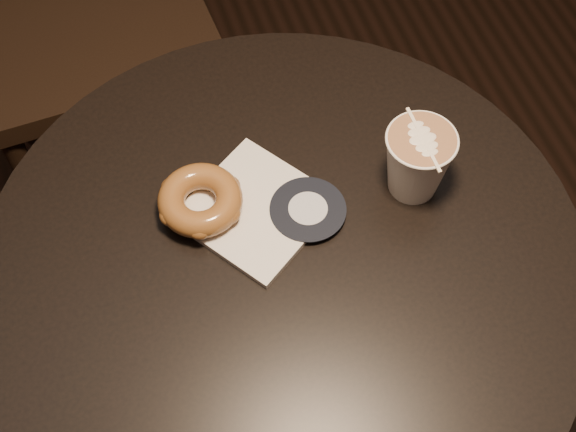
{
  "coord_description": "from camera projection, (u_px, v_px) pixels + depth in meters",
  "views": [
    {
      "loc": [
        -0.13,
        -0.42,
        1.55
      ],
      "look_at": [
        0.01,
        0.03,
        0.79
      ],
      "focal_mm": 50.0,
      "sensor_mm": 36.0,
      "label": 1
    }
  ],
  "objects": [
    {
      "name": "doughnut",
      "position": [
        200.0,
        200.0,
        0.92
      ],
      "size": [
        0.1,
        0.1,
        0.03
      ],
      "primitive_type": "torus",
      "color": "brown",
      "rests_on": "pastry_bag"
    },
    {
      "name": "cafe_table",
      "position": [
        284.0,
        329.0,
        1.08
      ],
      "size": [
        0.7,
        0.7,
        0.75
      ],
      "color": "black",
      "rests_on": "ground"
    },
    {
      "name": "latte_cup",
      "position": [
        417.0,
        163.0,
        0.92
      ],
      "size": [
        0.08,
        0.08,
        0.09
      ],
      "primitive_type": null,
      "color": "white",
      "rests_on": "cafe_table"
    },
    {
      "name": "pastry_bag",
      "position": [
        256.0,
        210.0,
        0.94
      ],
      "size": [
        0.2,
        0.2,
        0.01
      ],
      "primitive_type": "cube",
      "rotation": [
        0.0,
        0.0,
        0.61
      ],
      "color": "silver",
      "rests_on": "cafe_table"
    }
  ]
}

